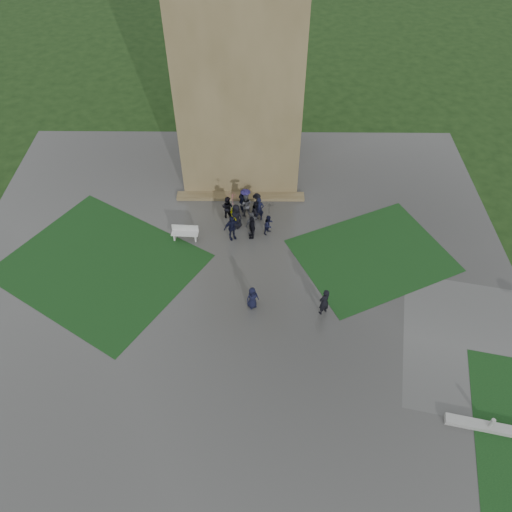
{
  "coord_description": "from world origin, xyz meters",
  "views": [
    {
      "loc": [
        1.34,
        -16.74,
        22.84
      ],
      "look_at": [
        1.15,
        3.76,
        1.2
      ],
      "focal_mm": 35.0,
      "sensor_mm": 36.0,
      "label": 1
    }
  ],
  "objects_px": {
    "bench": "(185,233)",
    "pedestrian_near": "(324,302)",
    "tower": "(240,45)",
    "pedestrian_mid": "(252,298)"
  },
  "relations": [
    {
      "from": "pedestrian_mid",
      "to": "tower",
      "type": "bearing_deg",
      "value": 65.97
    },
    {
      "from": "tower",
      "to": "bench",
      "type": "height_order",
      "value": "tower"
    },
    {
      "from": "tower",
      "to": "pedestrian_near",
      "type": "bearing_deg",
      "value": -71.04
    },
    {
      "from": "bench",
      "to": "pedestrian_near",
      "type": "distance_m",
      "value": 10.32
    },
    {
      "from": "bench",
      "to": "pedestrian_near",
      "type": "bearing_deg",
      "value": -32.01
    },
    {
      "from": "tower",
      "to": "pedestrian_near",
      "type": "height_order",
      "value": "tower"
    },
    {
      "from": "pedestrian_mid",
      "to": "pedestrian_near",
      "type": "bearing_deg",
      "value": -33.73
    },
    {
      "from": "bench",
      "to": "pedestrian_mid",
      "type": "xyz_separation_m",
      "value": [
        4.43,
        -5.53,
        0.25
      ]
    },
    {
      "from": "tower",
      "to": "bench",
      "type": "distance_m",
      "value": 12.52
    },
    {
      "from": "tower",
      "to": "pedestrian_near",
      "type": "xyz_separation_m",
      "value": [
        4.98,
        -14.49,
        -8.02
      ]
    }
  ]
}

